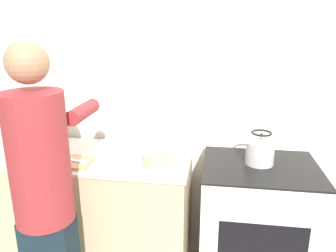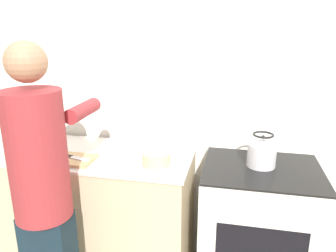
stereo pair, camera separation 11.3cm
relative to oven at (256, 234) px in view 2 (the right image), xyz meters
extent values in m
cube|color=white|center=(-0.81, 0.37, 0.83)|extent=(8.00, 0.05, 2.60)
cube|color=#C6B28E|center=(-1.21, 0.01, -0.01)|extent=(1.53, 0.60, 0.92)
cube|color=beige|center=(-1.21, 0.01, 0.46)|extent=(1.55, 0.62, 0.02)
cube|color=silver|center=(0.00, 0.00, -0.01)|extent=(0.70, 0.58, 0.92)
cube|color=black|center=(0.00, 0.00, 0.46)|extent=(0.70, 0.58, 0.01)
cylinder|color=maroon|center=(-1.13, -0.54, 0.67)|extent=(0.29, 0.29, 0.67)
sphere|color=#A87A5B|center=(-1.13, -0.54, 1.13)|extent=(0.20, 0.20, 0.20)
cylinder|color=maroon|center=(-1.26, -0.27, 0.84)|extent=(0.08, 0.30, 0.08)
cylinder|color=maroon|center=(-1.01, -0.27, 0.84)|extent=(0.08, 0.30, 0.08)
cube|color=tan|center=(-1.19, -0.14, 0.48)|extent=(0.31, 0.20, 0.02)
cube|color=silver|center=(-1.12, -0.15, 0.49)|extent=(0.14, 0.07, 0.01)
cube|color=black|center=(-1.22, -0.12, 0.49)|extent=(0.09, 0.05, 0.01)
cylinder|color=silver|center=(-0.01, 0.03, 0.54)|extent=(0.17, 0.17, 0.14)
cone|color=silver|center=(-0.01, 0.03, 0.62)|extent=(0.14, 0.14, 0.04)
sphere|color=black|center=(-0.01, 0.03, 0.65)|extent=(0.02, 0.02, 0.02)
torus|color=black|center=(-0.01, 0.03, 0.67)|extent=(0.12, 0.12, 0.01)
cylinder|color=#C6B789|center=(-0.64, -0.09, 0.51)|extent=(0.17, 0.17, 0.08)
cylinder|color=#C6B789|center=(-1.65, 0.19, 0.50)|extent=(0.18, 0.18, 0.05)
cylinder|color=#756047|center=(-1.50, 0.06, 0.53)|extent=(0.15, 0.15, 0.12)
cylinder|color=#28231E|center=(-1.50, 0.06, 0.60)|extent=(0.16, 0.16, 0.01)
camera|label=1|loc=(-0.29, -1.91, 1.29)|focal=35.00mm
camera|label=2|loc=(-0.18, -1.89, 1.29)|focal=35.00mm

